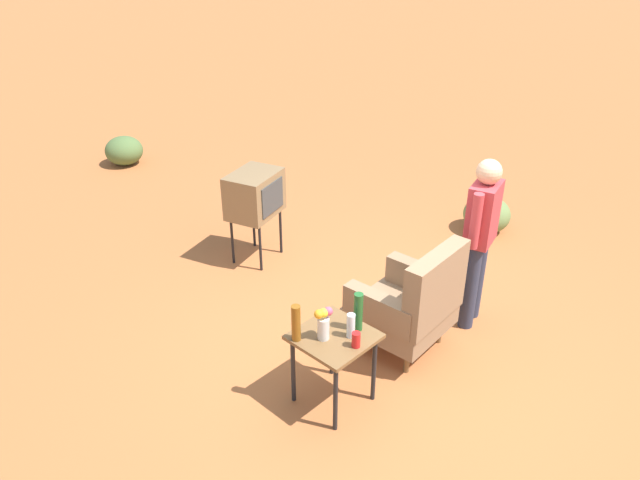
# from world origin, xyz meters

# --- Properties ---
(ground_plane) EXTENTS (60.00, 60.00, 0.00)m
(ground_plane) POSITION_xyz_m (0.00, 0.00, 0.00)
(ground_plane) COLOR #AD6033
(armchair) EXTENTS (0.82, 0.82, 1.06)m
(armchair) POSITION_xyz_m (-0.04, 0.11, 0.50)
(armchair) COLOR brown
(armchair) RESTS_ON ground
(side_table) EXTENTS (0.56, 0.56, 0.64)m
(side_table) POSITION_xyz_m (0.90, 0.06, 0.55)
(side_table) COLOR black
(side_table) RESTS_ON ground
(tv_on_stand) EXTENTS (0.70, 0.60, 1.03)m
(tv_on_stand) POSITION_xyz_m (-0.19, -2.09, 0.78)
(tv_on_stand) COLOR black
(tv_on_stand) RESTS_ON ground
(person_standing) EXTENTS (0.55, 0.30, 1.64)m
(person_standing) POSITION_xyz_m (-0.80, 0.27, 0.94)
(person_standing) COLOR #2D3347
(person_standing) RESTS_ON ground
(bottle_short_clear) EXTENTS (0.06, 0.06, 0.20)m
(bottle_short_clear) POSITION_xyz_m (0.82, 0.16, 0.74)
(bottle_short_clear) COLOR silver
(bottle_short_clear) RESTS_ON side_table
(soda_can_red) EXTENTS (0.07, 0.07, 0.12)m
(soda_can_red) POSITION_xyz_m (0.88, 0.27, 0.70)
(soda_can_red) COLOR red
(soda_can_red) RESTS_ON side_table
(bottle_wine_green) EXTENTS (0.07, 0.07, 0.32)m
(bottle_wine_green) POSITION_xyz_m (0.72, 0.14, 0.80)
(bottle_wine_green) COLOR #1E5623
(bottle_wine_green) RESTS_ON side_table
(bottle_tall_amber) EXTENTS (0.07, 0.07, 0.30)m
(bottle_tall_amber) POSITION_xyz_m (1.13, -0.11, 0.79)
(bottle_tall_amber) COLOR brown
(bottle_tall_amber) RESTS_ON side_table
(flower_vase) EXTENTS (0.15, 0.10, 0.27)m
(flower_vase) POSITION_xyz_m (0.98, 0.03, 0.79)
(flower_vase) COLOR silver
(flower_vase) RESTS_ON side_table
(shrub_near) EXTENTS (0.57, 0.57, 0.44)m
(shrub_near) POSITION_xyz_m (-0.68, -5.79, 0.22)
(shrub_near) COLOR #516B38
(shrub_near) RESTS_ON ground
(shrub_mid) EXTENTS (0.57, 0.57, 0.44)m
(shrub_mid) POSITION_xyz_m (-2.56, -0.57, 0.22)
(shrub_mid) COLOR olive
(shrub_mid) RESTS_ON ground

